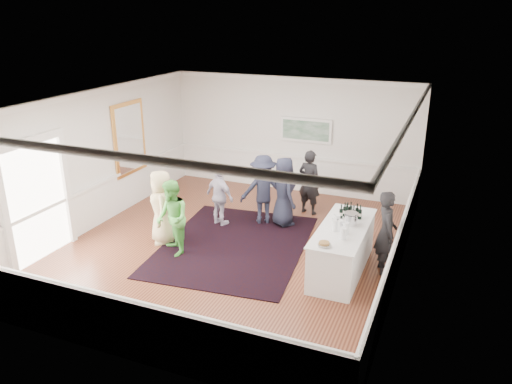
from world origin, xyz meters
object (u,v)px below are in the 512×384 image
at_px(serving_table, 342,249).
at_px(ice_bucket, 351,219).
at_px(guest_tan, 162,207).
at_px(guest_dark_b, 309,182).
at_px(guest_dark_a, 263,190).
at_px(guest_navy, 284,192).
at_px(bartender, 386,232).
at_px(guest_green, 172,218).
at_px(guest_lilac, 220,196).
at_px(nut_bowl, 324,244).

height_order(serving_table, ice_bucket, ice_bucket).
distance_m(guest_tan, guest_dark_b, 3.78).
relative_size(guest_dark_a, guest_navy, 1.01).
xyz_separation_m(bartender, guest_green, (-4.21, -0.92, -0.03)).
height_order(serving_table, guest_green, guest_green).
height_order(guest_green, guest_lilac, guest_green).
bearing_deg(guest_navy, guest_tan, 89.58).
distance_m(serving_table, nut_bowl, 1.08).
height_order(serving_table, guest_navy, guest_navy).
distance_m(bartender, guest_navy, 2.94).
bearing_deg(guest_tan, guest_green, 16.47).
bearing_deg(guest_dark_b, guest_lilac, 53.21).
height_order(guest_green, ice_bucket, guest_green).
height_order(guest_tan, guest_dark_a, guest_dark_a).
xyz_separation_m(serving_table, guest_navy, (-1.82, 1.73, 0.36)).
bearing_deg(guest_dark_a, guest_navy, 159.94).
xyz_separation_m(bartender, ice_bucket, (-0.66, -0.15, 0.23)).
distance_m(guest_green, nut_bowl, 3.34).
bearing_deg(nut_bowl, guest_dark_b, 110.31).
bearing_deg(nut_bowl, guest_green, 174.03).
bearing_deg(guest_lilac, guest_dark_b, -118.19).
relative_size(bartender, guest_dark_b, 1.01).
xyz_separation_m(guest_tan, nut_bowl, (3.82, -0.75, 0.15)).
xyz_separation_m(bartender, nut_bowl, (-0.90, -1.26, 0.15)).
bearing_deg(guest_dark_a, nut_bowl, 100.57).
bearing_deg(serving_table, guest_dark_a, 144.58).
height_order(bartender, guest_dark_b, bartender).
xyz_separation_m(guest_tan, ice_bucket, (4.06, 0.36, 0.23)).
height_order(serving_table, guest_lilac, guest_lilac).
relative_size(guest_lilac, nut_bowl, 6.08).
bearing_deg(guest_navy, serving_table, -175.92).
bearing_deg(serving_table, guest_tan, -177.16).
bearing_deg(bartender, guest_dark_b, 23.98).
bearing_deg(guest_dark_b, guest_tan, 61.12).
height_order(guest_lilac, guest_dark_a, guest_dark_a).
bearing_deg(guest_navy, guest_dark_b, -63.91).
bearing_deg(guest_lilac, guest_green, 103.08).
bearing_deg(nut_bowl, serving_table, 81.96).
distance_m(guest_tan, guest_navy, 2.88).
bearing_deg(guest_lilac, guest_navy, -135.76).
relative_size(guest_lilac, guest_dark_a, 0.85).
relative_size(guest_green, guest_navy, 0.97).
height_order(guest_dark_a, nut_bowl, guest_dark_a).
relative_size(bartender, guest_navy, 1.00).
distance_m(serving_table, bartender, 0.90).
height_order(guest_green, guest_navy, guest_navy).
xyz_separation_m(serving_table, bartender, (0.76, 0.31, 0.36)).
bearing_deg(serving_table, bartender, 22.32).
bearing_deg(ice_bucket, nut_bowl, -101.81).
bearing_deg(guest_green, serving_table, 53.24).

